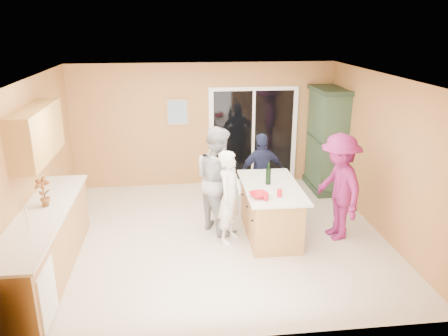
{
  "coord_description": "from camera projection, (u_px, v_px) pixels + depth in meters",
  "views": [
    {
      "loc": [
        -0.61,
        -6.5,
        3.4
      ],
      "look_at": [
        0.15,
        0.1,
        1.15
      ],
      "focal_mm": 35.0,
      "sensor_mm": 36.0,
      "label": 1
    }
  ],
  "objects": [
    {
      "name": "wall_front",
      "position": [
        238.0,
        235.0,
        4.51
      ],
      "size": [
        5.5,
        0.1,
        2.6
      ],
      "primitive_type": "cube",
      "color": "tan",
      "rests_on": "ground"
    },
    {
      "name": "wall_back",
      "position": [
        204.0,
        125.0,
        9.21
      ],
      "size": [
        5.5,
        0.1,
        2.6
      ],
      "primitive_type": "cube",
      "color": "tan",
      "rests_on": "ground"
    },
    {
      "name": "ceiling",
      "position": [
        215.0,
        78.0,
        6.44
      ],
      "size": [
        5.5,
        5.0,
        0.1
      ],
      "primitive_type": "cube",
      "color": "white",
      "rests_on": "wall_back"
    },
    {
      "name": "tulip_vase",
      "position": [
        43.0,
        192.0,
        6.03
      ],
      "size": [
        0.25,
        0.2,
        0.43
      ],
      "primitive_type": "imported",
      "rotation": [
        0.0,
        0.0,
        -0.2
      ],
      "color": "red",
      "rests_on": "left_cabinet_run"
    },
    {
      "name": "white_plate",
      "position": [
        271.0,
        177.0,
        7.39
      ],
      "size": [
        0.26,
        0.26,
        0.02
      ],
      "primitive_type": "cylinder",
      "rotation": [
        0.0,
        0.0,
        -0.07
      ],
      "color": "silver",
      "rests_on": "kitchen_island"
    },
    {
      "name": "kitchen_island",
      "position": [
        270.0,
        212.0,
        7.18
      ],
      "size": [
        0.93,
        1.68,
        0.87
      ],
      "rotation": [
        0.0,
        0.0,
        -0.01
      ],
      "color": "#AE7843",
      "rests_on": "floor"
    },
    {
      "name": "sliding_door",
      "position": [
        253.0,
        136.0,
        9.37
      ],
      "size": [
        1.9,
        0.07,
        2.1
      ],
      "color": "white",
      "rests_on": "floor"
    },
    {
      "name": "tumbler_far",
      "position": [
        280.0,
        193.0,
        6.58
      ],
      "size": [
        0.08,
        0.08,
        0.11
      ],
      "primitive_type": "cylinder",
      "rotation": [
        0.0,
        0.0,
        0.02
      ],
      "color": "red",
      "rests_on": "kitchen_island"
    },
    {
      "name": "tumbler_near",
      "position": [
        266.0,
        197.0,
        6.45
      ],
      "size": [
        0.1,
        0.1,
        0.11
      ],
      "primitive_type": "cylinder",
      "rotation": [
        0.0,
        0.0,
        0.43
      ],
      "color": "red",
      "rests_on": "kitchen_island"
    },
    {
      "name": "woman_magenta",
      "position": [
        339.0,
        187.0,
        6.97
      ],
      "size": [
        0.81,
        1.21,
        1.75
      ],
      "primitive_type": "imported",
      "rotation": [
        0.0,
        0.0,
        -1.43
      ],
      "color": "#811C57",
      "rests_on": "floor"
    },
    {
      "name": "woman_grey",
      "position": [
        218.0,
        179.0,
        7.26
      ],
      "size": [
        1.02,
        1.09,
        1.79
      ],
      "primitive_type": "imported",
      "rotation": [
        0.0,
        0.0,
        2.09
      ],
      "color": "#949497",
      "rests_on": "floor"
    },
    {
      "name": "floor",
      "position": [
        216.0,
        235.0,
        7.27
      ],
      "size": [
        5.5,
        5.5,
        0.0
      ],
      "primitive_type": "plane",
      "color": "silver",
      "rests_on": "ground"
    },
    {
      "name": "wall_left",
      "position": [
        34.0,
        168.0,
        6.56
      ],
      "size": [
        0.1,
        5.0,
        2.6
      ],
      "primitive_type": "cube",
      "color": "tan",
      "rests_on": "ground"
    },
    {
      "name": "wall_right",
      "position": [
        382.0,
        156.0,
        7.16
      ],
      "size": [
        0.1,
        5.0,
        2.6
      ],
      "primitive_type": "cube",
      "color": "tan",
      "rests_on": "ground"
    },
    {
      "name": "woman_white",
      "position": [
        230.0,
        197.0,
        6.89
      ],
      "size": [
        0.6,
        0.66,
        1.52
      ],
      "primitive_type": "imported",
      "rotation": [
        0.0,
        0.0,
        1.03
      ],
      "color": "silver",
      "rests_on": "floor"
    },
    {
      "name": "woman_navy",
      "position": [
        262.0,
        173.0,
        8.02
      ],
      "size": [
        0.92,
        0.5,
        1.49
      ],
      "primitive_type": "imported",
      "rotation": [
        0.0,
        0.0,
        3.31
      ],
      "color": "#171733",
      "rests_on": "floor"
    },
    {
      "name": "serving_bowl",
      "position": [
        259.0,
        195.0,
        6.56
      ],
      "size": [
        0.34,
        0.34,
        0.07
      ],
      "primitive_type": "imported",
      "rotation": [
        0.0,
        0.0,
        0.27
      ],
      "color": "red",
      "rests_on": "kitchen_island"
    },
    {
      "name": "left_cabinet_run",
      "position": [
        42.0,
        250.0,
        5.87
      ],
      "size": [
        0.65,
        3.05,
        1.24
      ],
      "color": "#AE7843",
      "rests_on": "floor"
    },
    {
      "name": "wine_bottle",
      "position": [
        268.0,
        176.0,
        7.06
      ],
      "size": [
        0.08,
        0.08,
        0.36
      ],
      "rotation": [
        0.0,
        0.0,
        -0.21
      ],
      "color": "black",
      "rests_on": "kitchen_island"
    },
    {
      "name": "upper_cabinets",
      "position": [
        36.0,
        133.0,
        6.21
      ],
      "size": [
        0.35,
        1.6,
        0.75
      ],
      "primitive_type": "cube",
      "color": "#AE7843",
      "rests_on": "wall_left"
    },
    {
      "name": "framed_picture",
      "position": [
        177.0,
        112.0,
        9.03
      ],
      "size": [
        0.46,
        0.04,
        0.56
      ],
      "color": "#AB7F55",
      "rests_on": "wall_back"
    },
    {
      "name": "green_hutch",
      "position": [
        327.0,
        141.0,
        9.0
      ],
      "size": [
        0.61,
        1.16,
        2.14
      ],
      "color": "#203324",
      "rests_on": "floor"
    }
  ]
}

